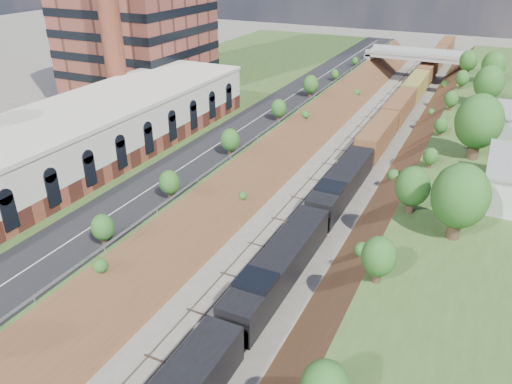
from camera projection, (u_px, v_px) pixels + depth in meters
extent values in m
cube|color=#3A5322|center=(153.00, 127.00, 84.60)|extent=(44.00, 180.00, 5.00)
cube|color=brown|center=(271.00, 162.00, 77.15)|extent=(10.00, 180.00, 10.00)
cube|color=brown|center=(417.00, 189.00, 68.59)|extent=(10.00, 180.00, 10.00)
cube|color=gray|center=(323.00, 171.00, 73.84)|extent=(1.58, 180.00, 0.18)
cube|color=gray|center=(357.00, 178.00, 71.82)|extent=(1.58, 180.00, 0.18)
cube|color=black|center=(245.00, 127.00, 76.65)|extent=(8.00, 180.00, 0.10)
cube|color=#99999E|center=(269.00, 128.00, 74.83)|extent=(0.06, 171.00, 0.30)
cube|color=brown|center=(79.00, 156.00, 63.31)|extent=(14.00, 62.00, 2.20)
cube|color=beige|center=(75.00, 132.00, 61.86)|extent=(14.00, 62.00, 4.30)
cube|color=beige|center=(71.00, 113.00, 60.79)|extent=(14.30, 62.30, 0.50)
cube|color=gray|center=(370.00, 64.00, 125.96)|extent=(1.50, 8.00, 6.20)
cube|color=gray|center=(467.00, 73.00, 117.01)|extent=(1.50, 8.00, 6.20)
cube|color=gray|center=(418.00, 56.00, 120.10)|extent=(24.00, 8.00, 1.00)
cube|color=gray|center=(416.00, 55.00, 116.52)|extent=(24.00, 0.30, 0.80)
cube|color=gray|center=(422.00, 49.00, 122.97)|extent=(24.00, 0.30, 0.80)
cylinder|color=#473323|center=(454.00, 225.00, 47.32)|extent=(1.30, 1.30, 2.62)
ellipsoid|color=#28571F|center=(460.00, 196.00, 45.92)|extent=(5.25, 5.25, 6.30)
cylinder|color=#473323|center=(72.00, 265.00, 42.71)|extent=(0.66, 0.66, 1.22)
ellipsoid|color=#28571F|center=(69.00, 250.00, 42.05)|extent=(2.45, 2.45, 2.94)
cube|color=black|center=(280.00, 266.00, 47.92)|extent=(3.26, 19.53, 3.26)
cube|color=black|center=(342.00, 183.00, 64.48)|extent=(3.26, 19.53, 3.26)
cube|color=brown|center=(422.00, 77.00, 114.81)|extent=(3.26, 103.65, 3.91)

